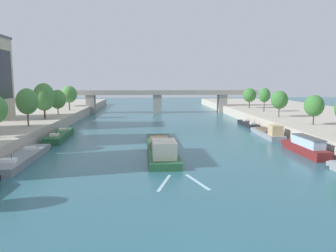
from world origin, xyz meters
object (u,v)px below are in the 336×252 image
barge_midriver (161,148)px  tree_left_second (27,101)px  moored_boat_left_downstream (60,135)px  tree_left_by_lamp (58,99)px  tree_left_distant (69,94)px  tree_left_end_of_row (44,97)px  tree_right_second (314,106)px  moored_boat_right_downstream (268,133)px  tree_right_end_of_row (250,95)px  tree_right_distant (264,95)px  moored_boat_right_midway (248,124)px  tree_right_by_lamp (279,100)px  bridge_far (157,98)px  moored_boat_right_lone (305,147)px  moored_boat_left_second (22,158)px

barge_midriver → tree_left_second: bearing=150.3°
moored_boat_left_downstream → tree_left_by_lamp: 23.99m
tree_left_second → tree_left_distant: size_ratio=1.01×
tree_left_end_of_row → tree_right_second: 56.79m
moored_boat_left_downstream → moored_boat_right_downstream: (40.48, -0.65, 0.22)m
moored_boat_right_downstream → tree_left_second: bearing=179.5°
tree_right_end_of_row → tree_right_distant: bearing=-88.6°
moored_boat_right_midway → tree_right_by_lamp: tree_right_by_lamp is taller
tree_left_by_lamp → tree_right_by_lamp: size_ratio=1.01×
tree_left_by_lamp → tree_right_distant: size_ratio=0.96×
tree_left_by_lamp → bridge_far: tree_left_by_lamp is taller
moored_boat_right_downstream → tree_right_by_lamp: bearing=61.0°
moored_boat_right_midway → tree_right_by_lamp: bearing=-14.0°
moored_boat_right_lone → tree_left_by_lamp: 60.62m
moored_boat_left_second → moored_boat_right_midway: 52.96m
moored_boat_left_downstream → tree_right_second: (49.02, -1.53, 5.57)m
moored_boat_right_downstream → tree_left_by_lamp: size_ratio=2.16×
tree_right_by_lamp → tree_right_end_of_row: tree_right_end_of_row is taller
barge_midriver → tree_right_distant: tree_right_distant is taller
barge_midriver → moored_boat_left_downstream: bearing=142.9°
moored_boat_right_downstream → tree_right_end_of_row: (8.36, 39.15, 5.66)m
tree_left_end_of_row → tree_right_by_lamp: tree_left_end_of_row is taller
moored_boat_left_downstream → tree_right_by_lamp: size_ratio=2.44×
tree_left_end_of_row → moored_boat_left_downstream: bearing=-62.3°
bridge_far → barge_midriver: bearing=-91.3°
tree_right_by_lamp → tree_left_end_of_row: bearing=-178.7°
moored_boat_left_second → tree_left_second: size_ratio=2.33×
moored_boat_right_lone → bridge_far: (-20.22, 65.98, 3.89)m
moored_boat_right_lone → moored_boat_right_midway: moored_boat_right_lone is taller
moored_boat_left_second → tree_left_end_of_row: (-5.67, 29.63, 6.88)m
moored_boat_right_lone → moored_boat_right_downstream: 15.33m
tree_left_by_lamp → bridge_far: 38.09m
barge_midriver → bridge_far: (1.46, 64.20, 4.12)m
tree_left_end_of_row → tree_right_second: bearing=-13.6°
moored_boat_right_lone → tree_right_end_of_row: 55.38m
moored_boat_left_downstream → moored_boat_right_lone: bearing=-21.5°
tree_left_distant → tree_left_end_of_row: bearing=-91.0°
tree_left_distant → tree_right_distant: size_ratio=1.09×
moored_boat_right_midway → tree_left_second: (-46.87, -15.02, 6.63)m
moored_boat_left_second → tree_left_end_of_row: bearing=100.8°
tree_left_end_of_row → tree_right_end_of_row: size_ratio=1.29×
moored_boat_right_midway → tree_right_end_of_row: (7.62, 23.74, 5.97)m
moored_boat_left_downstream → tree_right_second: 49.35m
moored_boat_right_downstream → tree_left_distant: size_ratio=1.90×
tree_left_end_of_row → moored_boat_right_midway: bearing=3.6°
tree_left_by_lamp → tree_left_second: bearing=-88.9°
tree_left_by_lamp → tree_right_second: bearing=-23.6°
moored_boat_left_second → moored_boat_right_lone: moored_boat_right_lone is taller
tree_right_second → tree_right_distant: 27.71m
tree_right_by_lamp → tree_right_end_of_row: bearing=88.3°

